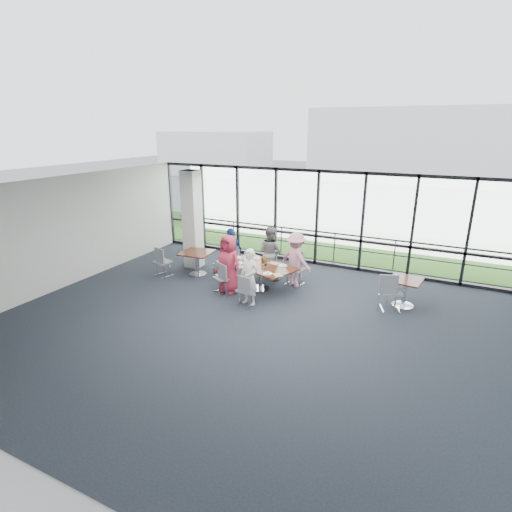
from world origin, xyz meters
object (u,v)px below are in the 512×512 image
at_px(side_table_right, 405,284).
at_px(chair_main_fl, 272,265).
at_px(structural_column, 192,220).
at_px(chair_main_nl, 223,278).
at_px(diner_near_left, 229,264).
at_px(diner_far_left, 270,253).
at_px(chair_main_fr, 295,269).
at_px(chair_main_end, 225,262).
at_px(diner_end, 232,253).
at_px(diner_far_right, 296,260).
at_px(chair_spare_r, 392,292).
at_px(diner_near_right, 249,277).
at_px(chair_main_nr, 246,290).
at_px(main_table, 261,269).
at_px(chair_spare_la, 163,262).
at_px(chair_spare_lb, 234,257).
at_px(side_table_left, 197,255).

relative_size(side_table_right, chair_main_fl, 1.06).
relative_size(structural_column, chair_main_nl, 3.57).
height_order(diner_near_left, diner_far_left, diner_near_left).
bearing_deg(chair_main_fl, chair_main_fr, -174.54).
bearing_deg(chair_main_end, chair_main_fl, 128.41).
bearing_deg(structural_column, diner_end, -11.88).
height_order(diner_far_right, diner_end, diner_far_right).
xyz_separation_m(diner_far_right, chair_spare_r, (2.80, -0.47, -0.31)).
height_order(structural_column, chair_spare_r, structural_column).
distance_m(chair_main_fl, chair_spare_r, 3.77).
distance_m(diner_near_right, diner_far_right, 1.87).
relative_size(structural_column, diner_far_left, 1.95).
bearing_deg(chair_main_nr, chair_spare_r, 34.15).
distance_m(diner_near_right, chair_spare_r, 3.67).
bearing_deg(chair_main_nr, diner_end, 141.23).
bearing_deg(diner_far_right, diner_near_right, 88.77).
distance_m(structural_column, diner_far_left, 2.86).
height_order(diner_far_left, chair_main_fr, diner_far_left).
bearing_deg(main_table, chair_main_fl, 115.13).
bearing_deg(diner_end, chair_main_nr, 46.94).
relative_size(side_table_right, chair_main_fr, 0.90).
bearing_deg(diner_far_left, diner_near_right, 118.46).
height_order(chair_main_nr, chair_spare_la, chair_spare_la).
height_order(diner_end, chair_main_nl, diner_end).
distance_m(structural_column, diner_near_right, 3.69).
bearing_deg(chair_spare_lb, diner_near_left, 130.67).
bearing_deg(chair_spare_r, chair_main_nr, -177.75).
xyz_separation_m(diner_far_right, chair_spare_lb, (-2.32, 0.44, -0.40)).
xyz_separation_m(side_table_left, diner_near_right, (2.49, -1.26, 0.12)).
bearing_deg(diner_far_left, chair_spare_la, 43.38).
bearing_deg(chair_spare_la, chair_main_fr, 32.15).
relative_size(chair_main_nr, chair_main_end, 0.92).
bearing_deg(chair_main_nl, chair_spare_lb, 137.85).
relative_size(diner_far_left, chair_main_nl, 1.83).
xyz_separation_m(diner_near_left, diner_far_right, (1.51, 1.29, -0.04)).
relative_size(diner_far_left, chair_spare_lb, 2.03).
bearing_deg(diner_far_left, diner_far_right, -175.92).
height_order(diner_far_right, chair_main_nr, diner_far_right).
relative_size(chair_main_fl, chair_spare_r, 0.83).
bearing_deg(side_table_right, diner_end, -178.75).
bearing_deg(chair_spare_la, diner_near_right, 4.75).
distance_m(structural_column, chair_main_fr, 3.81).
height_order(chair_main_nl, chair_main_end, chair_main_end).
xyz_separation_m(diner_end, chair_spare_lb, (-0.30, 0.65, -0.38)).
distance_m(structural_column, main_table, 3.15).
xyz_separation_m(chair_main_nr, chair_main_fl, (-0.22, 2.20, -0.02)).
xyz_separation_m(diner_far_right, chair_main_nr, (-0.67, -1.87, -0.38)).
height_order(chair_main_end, chair_spare_r, chair_spare_r).
height_order(side_table_right, chair_spare_r, chair_spare_r).
relative_size(diner_far_right, chair_main_nr, 1.88).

